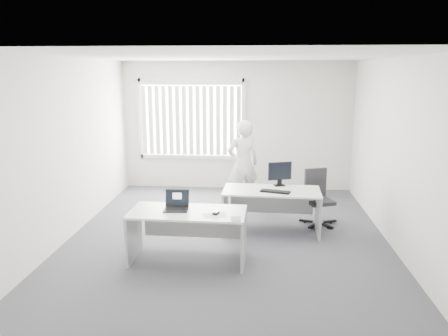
# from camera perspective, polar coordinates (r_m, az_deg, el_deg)

# --- Properties ---
(ground) EXTENTS (6.00, 6.00, 0.00)m
(ground) POSITION_cam_1_polar(r_m,az_deg,el_deg) (7.04, 0.45, -9.08)
(ground) COLOR #515259
(ground) RESTS_ON ground
(wall_back) EXTENTS (5.00, 0.02, 2.80)m
(wall_back) POSITION_cam_1_polar(r_m,az_deg,el_deg) (9.60, 1.71, 5.48)
(wall_back) COLOR silver
(wall_back) RESTS_ON ground
(wall_front) EXTENTS (5.00, 0.02, 2.80)m
(wall_front) POSITION_cam_1_polar(r_m,az_deg,el_deg) (3.75, -2.72, -6.24)
(wall_front) COLOR silver
(wall_front) RESTS_ON ground
(wall_left) EXTENTS (0.02, 6.00, 2.80)m
(wall_left) POSITION_cam_1_polar(r_m,az_deg,el_deg) (7.25, -19.66, 2.35)
(wall_left) COLOR silver
(wall_left) RESTS_ON ground
(wall_right) EXTENTS (0.02, 6.00, 2.80)m
(wall_right) POSITION_cam_1_polar(r_m,az_deg,el_deg) (6.94, 21.54, 1.75)
(wall_right) COLOR silver
(wall_right) RESTS_ON ground
(ceiling) EXTENTS (5.00, 6.00, 0.02)m
(ceiling) POSITION_cam_1_polar(r_m,az_deg,el_deg) (6.53, 0.49, 14.36)
(ceiling) COLOR silver
(ceiling) RESTS_ON wall_back
(window) EXTENTS (2.32, 0.06, 1.76)m
(window) POSITION_cam_1_polar(r_m,az_deg,el_deg) (9.64, -4.28, 6.38)
(window) COLOR silver
(window) RESTS_ON wall_back
(blinds) EXTENTS (2.20, 0.10, 1.50)m
(blinds) POSITION_cam_1_polar(r_m,az_deg,el_deg) (9.59, -4.33, 6.16)
(blinds) COLOR silver
(blinds) RESTS_ON wall_back
(desk_near) EXTENTS (1.61, 0.79, 0.72)m
(desk_near) POSITION_cam_1_polar(r_m,az_deg,el_deg) (6.08, -4.76, -7.45)
(desk_near) COLOR white
(desk_near) RESTS_ON ground
(desk_far) EXTENTS (1.59, 0.79, 0.71)m
(desk_far) POSITION_cam_1_polar(r_m,az_deg,el_deg) (7.16, 6.20, -4.40)
(desk_far) COLOR white
(desk_far) RESTS_ON ground
(office_chair) EXTENTS (0.69, 0.69, 0.95)m
(office_chair) POSITION_cam_1_polar(r_m,az_deg,el_deg) (7.72, 12.17, -5.03)
(office_chair) COLOR black
(office_chair) RESTS_ON ground
(person) EXTENTS (0.72, 0.59, 1.69)m
(person) POSITION_cam_1_polar(r_m,az_deg,el_deg) (8.36, 2.47, 0.53)
(person) COLOR silver
(person) RESTS_ON ground
(laptop) EXTENTS (0.34, 0.31, 0.26)m
(laptop) POSITION_cam_1_polar(r_m,az_deg,el_deg) (6.02, -6.32, -4.36)
(laptop) COLOR black
(laptop) RESTS_ON desk_near
(paper_sheet) EXTENTS (0.36, 0.29, 0.00)m
(paper_sheet) POSITION_cam_1_polar(r_m,az_deg,el_deg) (5.83, -1.18, -6.19)
(paper_sheet) COLOR white
(paper_sheet) RESTS_ON desk_near
(mouse) EXTENTS (0.09, 0.12, 0.04)m
(mouse) POSITION_cam_1_polar(r_m,az_deg,el_deg) (5.86, -1.05, -5.85)
(mouse) COLOR silver
(mouse) RESTS_ON paper_sheet
(booklet) EXTENTS (0.14, 0.19, 0.01)m
(booklet) POSITION_cam_1_polar(r_m,az_deg,el_deg) (5.69, 1.57, -6.65)
(booklet) COLOR silver
(booklet) RESTS_ON desk_near
(keyboard) EXTENTS (0.50, 0.28, 0.02)m
(keyboard) POSITION_cam_1_polar(r_m,az_deg,el_deg) (6.98, 6.70, -3.08)
(keyboard) COLOR black
(keyboard) RESTS_ON desk_far
(monitor) EXTENTS (0.42, 0.24, 0.40)m
(monitor) POSITION_cam_1_polar(r_m,az_deg,el_deg) (7.33, 7.29, -0.77)
(monitor) COLOR black
(monitor) RESTS_ON desk_far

